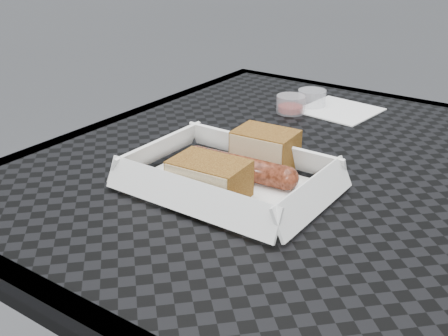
% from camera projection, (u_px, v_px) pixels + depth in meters
% --- Properties ---
extents(patio_table, '(0.80, 0.80, 0.74)m').
position_uv_depth(patio_table, '(324.00, 221.00, 0.78)').
color(patio_table, black).
rests_on(patio_table, ground).
extents(food_tray, '(0.22, 0.15, 0.00)m').
position_uv_depth(food_tray, '(229.00, 186.00, 0.71)').
color(food_tray, white).
rests_on(food_tray, patio_table).
extents(bratwurst, '(0.16, 0.04, 0.03)m').
position_uv_depth(bratwurst, '(240.00, 167.00, 0.72)').
color(bratwurst, maroon).
rests_on(bratwurst, food_tray).
extents(bread_near, '(0.08, 0.06, 0.05)m').
position_uv_depth(bread_near, '(265.00, 149.00, 0.75)').
color(bread_near, brown).
rests_on(bread_near, food_tray).
extents(bread_far, '(0.09, 0.07, 0.05)m').
position_uv_depth(bread_far, '(209.00, 179.00, 0.67)').
color(bread_far, brown).
rests_on(bread_far, food_tray).
extents(veg_garnish, '(0.03, 0.03, 0.00)m').
position_uv_depth(veg_garnish, '(249.00, 211.00, 0.64)').
color(veg_garnish, '#EA550A').
rests_on(veg_garnish, food_tray).
extents(napkin, '(0.13, 0.13, 0.00)m').
position_uv_depth(napkin, '(339.00, 110.00, 0.98)').
color(napkin, white).
rests_on(napkin, patio_table).
extents(condiment_cup_sauce, '(0.05, 0.05, 0.03)m').
position_uv_depth(condiment_cup_sauce, '(291.00, 104.00, 0.97)').
color(condiment_cup_sauce, maroon).
rests_on(condiment_cup_sauce, patio_table).
extents(condiment_cup_empty, '(0.05, 0.05, 0.03)m').
position_uv_depth(condiment_cup_empty, '(312.00, 98.00, 1.00)').
color(condiment_cup_empty, silver).
rests_on(condiment_cup_empty, patio_table).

